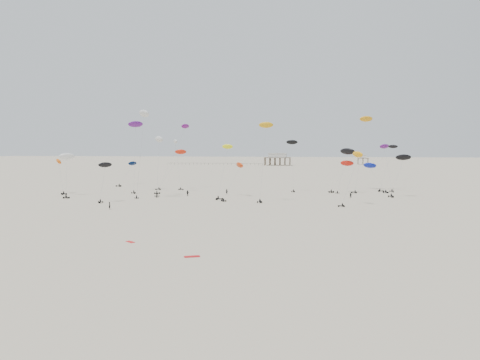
% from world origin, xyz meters
% --- Properties ---
extents(ground_plane, '(900.00, 900.00, 0.00)m').
position_xyz_m(ground_plane, '(0.00, 200.00, 0.00)').
color(ground_plane, beige).
extents(pavilion_main, '(21.00, 13.00, 9.80)m').
position_xyz_m(pavilion_main, '(-10.00, 350.00, 4.22)').
color(pavilion_main, brown).
rests_on(pavilion_main, ground).
extents(pavilion_small, '(9.00, 7.00, 8.00)m').
position_xyz_m(pavilion_small, '(60.00, 380.00, 3.49)').
color(pavilion_small, brown).
rests_on(pavilion_small, ground).
extents(pier_fence, '(80.20, 0.20, 1.50)m').
position_xyz_m(pier_fence, '(-62.00, 350.00, 0.77)').
color(pier_fence, black).
rests_on(pier_fence, ground).
extents(rig_0, '(4.38, 8.30, 18.62)m').
position_xyz_m(rig_0, '(-29.18, 112.52, 13.44)').
color(rig_0, black).
rests_on(rig_0, ground).
extents(rig_1, '(4.06, 5.39, 17.70)m').
position_xyz_m(rig_1, '(10.90, 133.48, 13.00)').
color(rig_1, black).
rests_on(rig_1, ground).
extents(rig_2, '(3.68, 17.24, 15.96)m').
position_xyz_m(rig_2, '(-55.09, 151.52, 5.77)').
color(rig_2, black).
rests_on(rig_2, ground).
extents(rig_3, '(3.97, 5.48, 11.19)m').
position_xyz_m(rig_3, '(-38.73, 94.28, 7.18)').
color(rig_3, black).
rests_on(rig_3, ground).
extents(rig_4, '(4.69, 11.72, 16.92)m').
position_xyz_m(rig_4, '(43.02, 142.37, 11.77)').
color(rig_4, black).
rests_on(rig_4, ground).
extents(rig_5, '(8.13, 12.72, 16.54)m').
position_xyz_m(rig_5, '(-28.10, 125.08, 9.60)').
color(rig_5, black).
rests_on(rig_5, ground).
extents(rig_6, '(7.34, 15.19, 25.06)m').
position_xyz_m(rig_6, '(-42.39, 127.44, 19.93)').
color(rig_6, black).
rests_on(rig_6, ground).
extents(rig_7, '(7.31, 6.88, 16.07)m').
position_xyz_m(rig_7, '(42.97, 139.13, 8.47)').
color(rig_7, black).
rests_on(rig_7, ground).
extents(rig_8, '(5.93, 5.84, 26.28)m').
position_xyz_m(rig_8, '(-31.36, 105.67, 22.42)').
color(rig_8, black).
rests_on(rig_8, ground).
extents(rig_9, '(6.95, 7.93, 14.42)m').
position_xyz_m(rig_9, '(28.39, 98.33, 10.37)').
color(rig_9, black).
rests_on(rig_9, ground).
extents(rig_10, '(6.38, 6.49, 11.59)m').
position_xyz_m(rig_10, '(-62.38, 113.19, 7.67)').
color(rig_10, black).
rests_on(rig_10, ground).
extents(rig_11, '(5.26, 5.79, 17.87)m').
position_xyz_m(rig_11, '(-29.74, 134.73, 11.34)').
color(rig_11, black).
rests_on(rig_11, ground).
extents(rig_12, '(9.70, 13.90, 24.90)m').
position_xyz_m(rig_12, '(-30.79, 138.99, 16.32)').
color(rig_12, black).
rests_on(rig_12, ground).
extents(rig_13, '(8.24, 13.71, 26.66)m').
position_xyz_m(rig_13, '(35.12, 139.24, 20.84)').
color(rig_13, black).
rests_on(rig_13, ground).
extents(rig_14, '(7.69, 11.30, 14.30)m').
position_xyz_m(rig_14, '(-57.12, 108.06, 9.64)').
color(rig_14, black).
rests_on(rig_14, ground).
extents(rig_15, '(6.72, 6.07, 15.02)m').
position_xyz_m(rig_15, '(28.76, 130.95, 12.54)').
color(rig_15, black).
rests_on(rig_15, ground).
extents(rig_16, '(8.60, 4.77, 10.90)m').
position_xyz_m(rig_16, '(27.79, 131.98, 7.47)').
color(rig_16, black).
rests_on(rig_16, ground).
extents(rig_17, '(5.36, 17.49, 16.54)m').
position_xyz_m(rig_17, '(-4.68, 112.81, 8.11)').
color(rig_17, black).
rests_on(rig_17, ground).
extents(rig_18, '(7.04, 5.05, 13.17)m').
position_xyz_m(rig_18, '(44.02, 120.90, 9.22)').
color(rig_18, black).
rests_on(rig_18, ground).
extents(rig_19, '(7.57, 17.89, 16.13)m').
position_xyz_m(rig_19, '(38.61, 144.28, 7.21)').
color(rig_19, black).
rests_on(rig_19, ground).
extents(rig_20, '(3.72, 12.45, 17.45)m').
position_xyz_m(rig_20, '(-8.38, 110.56, 8.56)').
color(rig_20, black).
rests_on(rig_20, ground).
extents(rig_21, '(4.11, 5.95, 22.23)m').
position_xyz_m(rig_21, '(4.51, 102.27, 14.59)').
color(rig_21, black).
rests_on(rig_21, ground).
extents(spectator_0, '(0.89, 0.91, 2.08)m').
position_xyz_m(spectator_0, '(-31.14, 81.14, 0.00)').
color(spectator_0, black).
rests_on(spectator_0, ground).
extents(spectator_1, '(1.06, 0.97, 1.88)m').
position_xyz_m(spectator_1, '(29.01, 115.34, 0.00)').
color(spectator_1, black).
rests_on(spectator_1, ground).
extents(spectator_2, '(1.38, 1.05, 2.08)m').
position_xyz_m(spectator_2, '(-20.36, 113.55, 0.00)').
color(spectator_2, black).
rests_on(spectator_2, ground).
extents(spectator_3, '(0.72, 0.50, 1.97)m').
position_xyz_m(spectator_3, '(-9.40, 120.83, 0.00)').
color(spectator_3, black).
rests_on(spectator_3, ground).
extents(grounded_kite_a, '(2.38, 1.68, 0.08)m').
position_xyz_m(grounded_kite_a, '(1.23, 36.36, 0.00)').
color(grounded_kite_a, red).
rests_on(grounded_kite_a, ground).
extents(grounded_kite_b, '(1.85, 1.66, 0.07)m').
position_xyz_m(grounded_kite_b, '(-11.10, 44.56, 0.00)').
color(grounded_kite_b, red).
rests_on(grounded_kite_b, ground).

